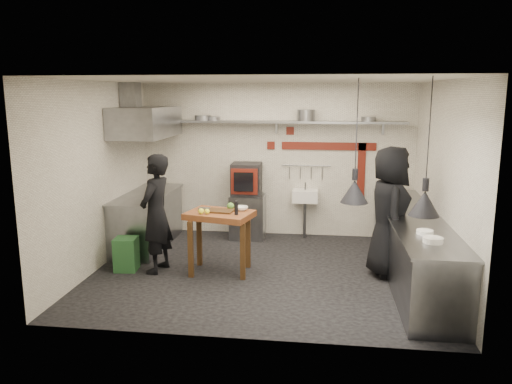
# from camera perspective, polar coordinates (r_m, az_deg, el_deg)

# --- Properties ---
(floor) EXTENTS (5.00, 5.00, 0.00)m
(floor) POSITION_cam_1_polar(r_m,az_deg,el_deg) (7.56, 0.81, -9.07)
(floor) COLOR black
(floor) RESTS_ON ground
(ceiling) EXTENTS (5.00, 5.00, 0.00)m
(ceiling) POSITION_cam_1_polar(r_m,az_deg,el_deg) (7.10, 0.87, 12.66)
(ceiling) COLOR beige
(ceiling) RESTS_ON floor
(wall_back) EXTENTS (5.00, 0.04, 2.80)m
(wall_back) POSITION_cam_1_polar(r_m,az_deg,el_deg) (9.26, 2.34, 3.62)
(wall_back) COLOR white
(wall_back) RESTS_ON floor
(wall_front) EXTENTS (5.00, 0.04, 2.80)m
(wall_front) POSITION_cam_1_polar(r_m,az_deg,el_deg) (5.16, -1.86, -2.47)
(wall_front) COLOR white
(wall_front) RESTS_ON floor
(wall_left) EXTENTS (0.04, 4.20, 2.80)m
(wall_left) POSITION_cam_1_polar(r_m,az_deg,el_deg) (7.88, -17.54, 1.78)
(wall_left) COLOR white
(wall_left) RESTS_ON floor
(wall_right) EXTENTS (0.04, 4.20, 2.80)m
(wall_right) POSITION_cam_1_polar(r_m,az_deg,el_deg) (7.35, 20.60, 0.93)
(wall_right) COLOR white
(wall_right) RESTS_ON floor
(red_band_horiz) EXTENTS (1.70, 0.02, 0.14)m
(red_band_horiz) POSITION_cam_1_polar(r_m,az_deg,el_deg) (9.17, 8.29, 5.21)
(red_band_horiz) COLOR maroon
(red_band_horiz) RESTS_ON wall_back
(red_band_vert) EXTENTS (0.14, 0.02, 1.10)m
(red_band_vert) POSITION_cam_1_polar(r_m,az_deg,el_deg) (9.26, 11.92, 2.14)
(red_band_vert) COLOR maroon
(red_band_vert) RESTS_ON wall_back
(red_tile_a) EXTENTS (0.14, 0.02, 0.14)m
(red_tile_a) POSITION_cam_1_polar(r_m,az_deg,el_deg) (9.17, 3.93, 6.98)
(red_tile_a) COLOR maroon
(red_tile_a) RESTS_ON wall_back
(red_tile_b) EXTENTS (0.14, 0.02, 0.14)m
(red_tile_b) POSITION_cam_1_polar(r_m,az_deg,el_deg) (9.22, 1.72, 5.34)
(red_tile_b) COLOR maroon
(red_tile_b) RESTS_ON wall_back
(back_shelf) EXTENTS (4.60, 0.34, 0.04)m
(back_shelf) POSITION_cam_1_polar(r_m,az_deg,el_deg) (9.02, 2.28, 8.01)
(back_shelf) COLOR slate
(back_shelf) RESTS_ON wall_back
(shelf_bracket_left) EXTENTS (0.04, 0.06, 0.24)m
(shelf_bracket_left) POSITION_cam_1_polar(r_m,az_deg,el_deg) (9.53, -9.19, 7.45)
(shelf_bracket_left) COLOR slate
(shelf_bracket_left) RESTS_ON wall_back
(shelf_bracket_mid) EXTENTS (0.04, 0.06, 0.24)m
(shelf_bracket_mid) POSITION_cam_1_polar(r_m,az_deg,el_deg) (9.17, 2.36, 7.44)
(shelf_bracket_mid) COLOR slate
(shelf_bracket_mid) RESTS_ON wall_back
(shelf_bracket_right) EXTENTS (0.04, 0.06, 0.24)m
(shelf_bracket_right) POSITION_cam_1_polar(r_m,az_deg,el_deg) (9.20, 14.32, 7.12)
(shelf_bracket_right) COLOR slate
(shelf_bracket_right) RESTS_ON wall_back
(pan_far_left) EXTENTS (0.36, 0.36, 0.09)m
(pan_far_left) POSITION_cam_1_polar(r_m,az_deg,el_deg) (9.23, -6.09, 8.44)
(pan_far_left) COLOR slate
(pan_far_left) RESTS_ON back_shelf
(pan_mid_left) EXTENTS (0.32, 0.32, 0.07)m
(pan_mid_left) POSITION_cam_1_polar(r_m,az_deg,el_deg) (9.19, -4.89, 8.39)
(pan_mid_left) COLOR slate
(pan_mid_left) RESTS_ON back_shelf
(stock_pot) EXTENTS (0.36, 0.36, 0.20)m
(stock_pot) POSITION_cam_1_polar(r_m,az_deg,el_deg) (8.98, 5.74, 8.72)
(stock_pot) COLOR slate
(stock_pot) RESTS_ON back_shelf
(pan_right) EXTENTS (0.27, 0.27, 0.08)m
(pan_right) POSITION_cam_1_polar(r_m,az_deg,el_deg) (9.01, 12.74, 8.13)
(pan_right) COLOR slate
(pan_right) RESTS_ON back_shelf
(oven_stand) EXTENTS (0.63, 0.57, 0.80)m
(oven_stand) POSITION_cam_1_polar(r_m,az_deg,el_deg) (9.17, -0.96, -2.81)
(oven_stand) COLOR slate
(oven_stand) RESTS_ON floor
(combi_oven) EXTENTS (0.54, 0.50, 0.58)m
(combi_oven) POSITION_cam_1_polar(r_m,az_deg,el_deg) (9.08, -1.09, 1.50)
(combi_oven) COLOR black
(combi_oven) RESTS_ON oven_stand
(oven_door) EXTENTS (0.47, 0.04, 0.46)m
(oven_door) POSITION_cam_1_polar(r_m,az_deg,el_deg) (8.81, -1.35, 1.20)
(oven_door) COLOR maroon
(oven_door) RESTS_ON combi_oven
(oven_glass) EXTENTS (0.34, 0.02, 0.34)m
(oven_glass) POSITION_cam_1_polar(r_m,az_deg,el_deg) (8.77, -1.44, 1.15)
(oven_glass) COLOR black
(oven_glass) RESTS_ON oven_door
(hand_sink) EXTENTS (0.46, 0.34, 0.22)m
(hand_sink) POSITION_cam_1_polar(r_m,az_deg,el_deg) (9.16, 5.64, -0.45)
(hand_sink) COLOR white
(hand_sink) RESTS_ON wall_back
(sink_tap) EXTENTS (0.03, 0.03, 0.14)m
(sink_tap) POSITION_cam_1_polar(r_m,az_deg,el_deg) (9.12, 5.66, 0.66)
(sink_tap) COLOR slate
(sink_tap) RESTS_ON hand_sink
(sink_drain) EXTENTS (0.06, 0.06, 0.66)m
(sink_drain) POSITION_cam_1_polar(r_m,az_deg,el_deg) (9.22, 5.58, -3.18)
(sink_drain) COLOR slate
(sink_drain) RESTS_ON floor
(utensil_rail) EXTENTS (0.90, 0.02, 0.02)m
(utensil_rail) POSITION_cam_1_polar(r_m,az_deg,el_deg) (9.20, 5.73, 3.02)
(utensil_rail) COLOR slate
(utensil_rail) RESTS_ON wall_back
(counter_right) EXTENTS (0.70, 3.80, 0.90)m
(counter_right) POSITION_cam_1_polar(r_m,az_deg,el_deg) (7.49, 17.48, -6.16)
(counter_right) COLOR slate
(counter_right) RESTS_ON floor
(counter_right_top) EXTENTS (0.76, 3.90, 0.03)m
(counter_right_top) POSITION_cam_1_polar(r_m,az_deg,el_deg) (7.37, 17.69, -2.71)
(counter_right_top) COLOR slate
(counter_right_top) RESTS_ON counter_right
(plate_stack) EXTENTS (0.26, 0.26, 0.07)m
(plate_stack) POSITION_cam_1_polar(r_m,az_deg,el_deg) (6.10, 19.57, -5.20)
(plate_stack) COLOR white
(plate_stack) RESTS_ON counter_right_top
(small_bowl_right) EXTENTS (0.25, 0.25, 0.05)m
(small_bowl_right) POSITION_cam_1_polar(r_m,az_deg,el_deg) (6.45, 18.73, -4.36)
(small_bowl_right) COLOR white
(small_bowl_right) RESTS_ON counter_right_top
(counter_left) EXTENTS (0.70, 1.90, 0.90)m
(counter_left) POSITION_cam_1_polar(r_m,az_deg,el_deg) (8.89, -12.30, -3.19)
(counter_left) COLOR slate
(counter_left) RESTS_ON floor
(counter_left_top) EXTENTS (0.76, 2.00, 0.03)m
(counter_left_top) POSITION_cam_1_polar(r_m,az_deg,el_deg) (8.79, -12.42, -0.25)
(counter_left_top) COLOR slate
(counter_left_top) RESTS_ON counter_left
(extractor_hood) EXTENTS (0.78, 1.60, 0.50)m
(extractor_hood) POSITION_cam_1_polar(r_m,az_deg,el_deg) (8.62, -12.45, 7.82)
(extractor_hood) COLOR slate
(extractor_hood) RESTS_ON ceiling
(hood_duct) EXTENTS (0.28, 0.28, 0.50)m
(hood_duct) POSITION_cam_1_polar(r_m,az_deg,el_deg) (8.69, -14.14, 10.41)
(hood_duct) COLOR slate
(hood_duct) RESTS_ON ceiling
(green_bin) EXTENTS (0.35, 0.35, 0.50)m
(green_bin) POSITION_cam_1_polar(r_m,az_deg,el_deg) (7.79, -14.60, -6.87)
(green_bin) COLOR #265D2C
(green_bin) RESTS_ON floor
(prep_table) EXTENTS (1.04, 0.84, 0.92)m
(prep_table) POSITION_cam_1_polar(r_m,az_deg,el_deg) (7.42, -4.13, -5.74)
(prep_table) COLOR brown
(prep_table) RESTS_ON floor
(cutting_board) EXTENTS (0.40, 0.31, 0.02)m
(cutting_board) POSITION_cam_1_polar(r_m,az_deg,el_deg) (7.31, -4.08, -2.17)
(cutting_board) COLOR #432A13
(cutting_board) RESTS_ON prep_table
(pepper_mill) EXTENTS (0.06, 0.06, 0.20)m
(pepper_mill) POSITION_cam_1_polar(r_m,az_deg,el_deg) (7.10, -2.27, -1.83)
(pepper_mill) COLOR black
(pepper_mill) RESTS_ON prep_table
(lemon_a) EXTENTS (0.11, 0.11, 0.09)m
(lemon_a) POSITION_cam_1_polar(r_m,az_deg,el_deg) (7.20, -6.29, -2.19)
(lemon_a) COLOR yellow
(lemon_a) RESTS_ON prep_table
(lemon_b) EXTENTS (0.08, 0.08, 0.07)m
(lemon_b) POSITION_cam_1_polar(r_m,az_deg,el_deg) (7.18, -5.61, -2.22)
(lemon_b) COLOR yellow
(lemon_b) RESTS_ON prep_table
(veg_ball) EXTENTS (0.11, 0.11, 0.11)m
(veg_ball) POSITION_cam_1_polar(r_m,az_deg,el_deg) (7.44, -2.92, -1.63)
(veg_ball) COLOR #518932
(veg_ball) RESTS_ON prep_table
(steel_tray) EXTENTS (0.17, 0.12, 0.03)m
(steel_tray) POSITION_cam_1_polar(r_m,az_deg,el_deg) (7.45, -5.93, -1.93)
(steel_tray) COLOR slate
(steel_tray) RESTS_ON prep_table
(bowl) EXTENTS (0.20, 0.20, 0.06)m
(bowl) POSITION_cam_1_polar(r_m,az_deg,el_deg) (7.37, -1.68, -1.89)
(bowl) COLOR white
(bowl) RESTS_ON prep_table
(heat_lamp_near) EXTENTS (0.44, 0.44, 1.51)m
(heat_lamp_near) POSITION_cam_1_polar(r_m,az_deg,el_deg) (6.16, 11.39, 5.66)
(heat_lamp_near) COLOR black
(heat_lamp_near) RESTS_ON ceiling
(heat_lamp_far) EXTENTS (0.34, 0.34, 1.50)m
(heat_lamp_far) POSITION_cam_1_polar(r_m,az_deg,el_deg) (5.67, 19.08, 4.82)
(heat_lamp_far) COLOR black
(heat_lamp_far) RESTS_ON ceiling
(chef_left) EXTENTS (0.52, 0.71, 1.77)m
(chef_left) POSITION_cam_1_polar(r_m,az_deg,el_deg) (7.48, -11.35, -2.45)
(chef_left) COLOR black
(chef_left) RESTS_ON floor
(chef_right) EXTENTS (0.65, 0.96, 1.89)m
(chef_right) POSITION_cam_1_polar(r_m,az_deg,el_deg) (7.43, 15.01, -2.21)
(chef_right) COLOR black
(chef_right) RESTS_ON floor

